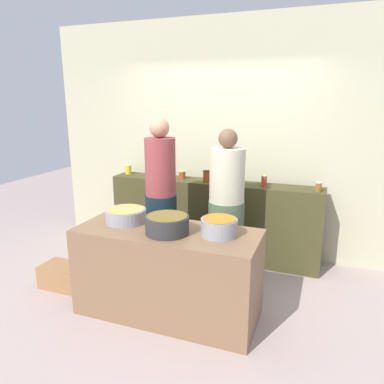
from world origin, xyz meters
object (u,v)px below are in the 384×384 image
(preserve_jar_6, at_px, (264,181))
(preserve_jar_7, at_px, (318,187))
(preserve_jar_5, at_px, (238,180))
(preserve_jar_4, at_px, (218,178))
(cooking_pot_right, at_px, (219,227))
(cook_in_cap, at_px, (226,216))
(preserve_jar_1, at_px, (160,173))
(cooking_pot_center, at_px, (167,225))
(preserve_jar_0, at_px, (128,169))
(cooking_pot_left, at_px, (126,216))
(preserve_jar_2, at_px, (182,175))
(preserve_jar_3, at_px, (206,176))
(cook_with_tongs, at_px, (161,209))
(bread_crate, at_px, (64,276))

(preserve_jar_6, distance_m, preserve_jar_7, 0.61)
(preserve_jar_5, bearing_deg, preserve_jar_4, -178.87)
(cooking_pot_right, distance_m, cook_in_cap, 0.80)
(preserve_jar_1, xyz_separation_m, cooking_pot_center, (0.77, -1.47, -0.13))
(cook_in_cap, bearing_deg, preserve_jar_4, 115.50)
(preserve_jar_0, bearing_deg, preserve_jar_5, -2.69)
(cooking_pot_center, relative_size, cooking_pot_right, 1.22)
(preserve_jar_1, height_order, cooking_pot_left, preserve_jar_1)
(preserve_jar_7, bearing_deg, preserve_jar_5, 178.12)
(cooking_pot_right, bearing_deg, preserve_jar_4, 107.12)
(preserve_jar_2, height_order, preserve_jar_6, preserve_jar_6)
(cooking_pot_right, bearing_deg, preserve_jar_3, 112.95)
(preserve_jar_2, bearing_deg, cooking_pot_left, -91.93)
(cooking_pot_center, bearing_deg, cook_with_tongs, 119.49)
(cook_with_tongs, bearing_deg, cooking_pot_left, -103.97)
(preserve_jar_4, relative_size, cook_with_tongs, 0.06)
(preserve_jar_3, height_order, preserve_jar_7, preserve_jar_3)
(preserve_jar_3, distance_m, preserve_jar_6, 0.71)
(preserve_jar_6, xyz_separation_m, cook_in_cap, (-0.30, -0.56, -0.30))
(bread_crate, bearing_deg, preserve_jar_2, 57.58)
(preserve_jar_2, relative_size, cooking_pot_center, 0.27)
(cooking_pot_left, distance_m, cooking_pot_right, 0.95)
(preserve_jar_3, xyz_separation_m, bread_crate, (-1.21, -1.30, -0.95))
(cook_with_tongs, relative_size, cook_in_cap, 1.06)
(preserve_jar_3, height_order, cooking_pot_right, preserve_jar_3)
(preserve_jar_3, height_order, preserve_jar_6, preserve_jar_3)
(preserve_jar_4, xyz_separation_m, preserve_jar_6, (0.56, 0.01, 0.01))
(preserve_jar_0, distance_m, preserve_jar_2, 0.81)
(preserve_jar_5, bearing_deg, cook_in_cap, -88.84)
(preserve_jar_7, relative_size, cooking_pot_right, 0.35)
(preserve_jar_7, bearing_deg, preserve_jar_2, 177.35)
(preserve_jar_5, relative_size, cooking_pot_center, 0.29)
(preserve_jar_2, xyz_separation_m, preserve_jar_3, (0.35, -0.06, 0.02))
(preserve_jar_0, bearing_deg, preserve_jar_7, -2.39)
(preserve_jar_0, relative_size, cook_in_cap, 0.07)
(preserve_jar_0, xyz_separation_m, preserve_jar_6, (1.87, -0.07, 0.01))
(preserve_jar_0, relative_size, cooking_pot_left, 0.32)
(cooking_pot_left, relative_size, bread_crate, 0.82)
(cook_in_cap, bearing_deg, preserve_jar_5, 91.16)
(preserve_jar_0, bearing_deg, cook_in_cap, -21.76)
(cooking_pot_left, bearing_deg, preserve_jar_2, 88.07)
(preserve_jar_4, height_order, cooking_pot_center, preserve_jar_4)
(preserve_jar_5, height_order, preserve_jar_6, preserve_jar_6)
(cooking_pot_left, xyz_separation_m, bread_crate, (-0.82, -0.01, -0.79))
(preserve_jar_6, height_order, cook_in_cap, cook_in_cap)
(preserve_jar_2, bearing_deg, bread_crate, -122.42)
(preserve_jar_6, relative_size, cooking_pot_left, 0.35)
(bread_crate, bearing_deg, preserve_jar_6, 34.33)
(preserve_jar_1, relative_size, cook_with_tongs, 0.06)
(preserve_jar_5, height_order, bread_crate, preserve_jar_5)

